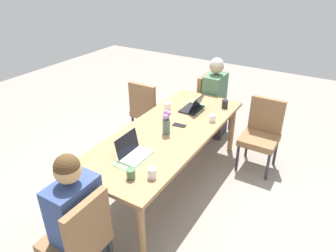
{
  "coord_description": "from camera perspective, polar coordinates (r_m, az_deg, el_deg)",
  "views": [
    {
      "loc": [
        -2.56,
        -1.54,
        2.38
      ],
      "look_at": [
        0.0,
        0.0,
        0.77
      ],
      "focal_mm": 32.93,
      "sensor_mm": 36.0,
      "label": 1
    }
  ],
  "objects": [
    {
      "name": "ground_plane",
      "position": [
        3.82,
        -0.0,
        -10.23
      ],
      "size": [
        10.0,
        10.0,
        0.0
      ],
      "primitive_type": "plane",
      "color": "gray"
    },
    {
      "name": "dining_table",
      "position": [
        3.45,
        -0.0,
        -1.74
      ],
      "size": [
        2.31,
        0.92,
        0.72
      ],
      "color": "#9E754C",
      "rests_on": "ground_plane"
    },
    {
      "name": "chair_head_right_left_near",
      "position": [
        4.73,
        7.94,
        4.56
      ],
      "size": [
        0.44,
        0.44,
        0.9
      ],
      "color": "olive",
      "rests_on": "ground_plane"
    },
    {
      "name": "person_head_right_left_near",
      "position": [
        4.64,
        8.5,
        4.41
      ],
      "size": [
        0.4,
        0.36,
        1.19
      ],
      "color": "#2D2D33",
      "rests_on": "ground_plane"
    },
    {
      "name": "chair_head_left_left_mid",
      "position": [
        2.62,
        -15.99,
        -19.19
      ],
      "size": [
        0.44,
        0.44,
        0.9
      ],
      "color": "olive",
      "rests_on": "ground_plane"
    },
    {
      "name": "person_head_left_left_mid",
      "position": [
        2.66,
        -16.3,
        -17.32
      ],
      "size": [
        0.4,
        0.36,
        1.19
      ],
      "color": "#2D2D33",
      "rests_on": "ground_plane"
    },
    {
      "name": "chair_near_left_far",
      "position": [
        4.03,
        16.98,
        -0.91
      ],
      "size": [
        0.44,
        0.44,
        0.9
      ],
      "color": "olive",
      "rests_on": "ground_plane"
    },
    {
      "name": "chair_far_right_near",
      "position": [
        4.47,
        -3.85,
        3.35
      ],
      "size": [
        0.44,
        0.44,
        0.9
      ],
      "color": "olive",
      "rests_on": "ground_plane"
    },
    {
      "name": "flower_vase",
      "position": [
        3.29,
        -0.32,
        0.84
      ],
      "size": [
        0.1,
        0.09,
        0.28
      ],
      "color": "#4C6B60",
      "rests_on": "dining_table"
    },
    {
      "name": "placemat_head_right_left_near",
      "position": [
        3.94,
        4.69,
        3.3
      ],
      "size": [
        0.37,
        0.27,
        0.0
      ],
      "primitive_type": "cube",
      "rotation": [
        0.0,
        0.0,
        3.17
      ],
      "color": "#7FAD70",
      "rests_on": "dining_table"
    },
    {
      "name": "placemat_head_left_left_mid",
      "position": [
        2.95,
        -6.56,
        -6.09
      ],
      "size": [
        0.36,
        0.27,
        0.0
      ],
      "primitive_type": "cube",
      "rotation": [
        0.0,
        0.0,
        0.01
      ],
      "color": "#7FAD70",
      "rests_on": "dining_table"
    },
    {
      "name": "laptop_head_right_left_near",
      "position": [
        3.88,
        4.73,
        3.54
      ],
      "size": [
        0.32,
        0.22,
        0.2
      ],
      "color": "black",
      "rests_on": "dining_table"
    },
    {
      "name": "laptop_head_left_left_mid",
      "position": [
        2.97,
        -6.53,
        -4.84
      ],
      "size": [
        0.32,
        0.22,
        0.21
      ],
      "color": "silver",
      "rests_on": "dining_table"
    },
    {
      "name": "coffee_mug_near_left",
      "position": [
        2.68,
        -2.98,
        -8.7
      ],
      "size": [
        0.08,
        0.08,
        0.1
      ],
      "primitive_type": "cylinder",
      "color": "white",
      "rests_on": "dining_table"
    },
    {
      "name": "coffee_mug_near_right",
      "position": [
        2.69,
        -6.89,
        -8.8
      ],
      "size": [
        0.08,
        0.08,
        0.09
      ],
      "primitive_type": "cylinder",
      "color": "#47704C",
      "rests_on": "dining_table"
    },
    {
      "name": "coffee_mug_centre_left",
      "position": [
        3.99,
        10.47,
        4.03
      ],
      "size": [
        0.08,
        0.08,
        0.11
      ],
      "primitive_type": "cylinder",
      "color": "#232328",
      "rests_on": "dining_table"
    },
    {
      "name": "coffee_mug_centre_right",
      "position": [
        3.63,
        8.24,
        1.46
      ],
      "size": [
        0.07,
        0.07,
        0.08
      ],
      "primitive_type": "cylinder",
      "color": "white",
      "rests_on": "dining_table"
    },
    {
      "name": "coffee_mug_far_left",
      "position": [
        3.87,
        -0.11,
        3.65
      ],
      "size": [
        0.08,
        0.08,
        0.1
      ],
      "primitive_type": "cylinder",
      "color": "white",
      "rests_on": "dining_table"
    },
    {
      "name": "phone_black",
      "position": [
        3.51,
        2.11,
        0.14
      ],
      "size": [
        0.09,
        0.16,
        0.01
      ],
      "primitive_type": "cube",
      "rotation": [
        0.0,
        0.0,
        1.68
      ],
      "color": "black",
      "rests_on": "dining_table"
    }
  ]
}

